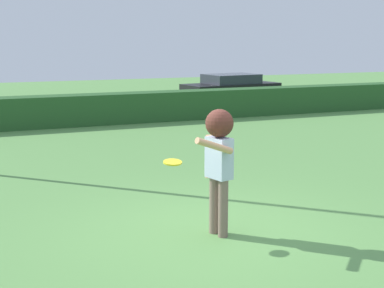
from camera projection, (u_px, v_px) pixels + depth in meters
name	position (u px, v px, depth m)	size (l,w,h in m)	color
ground_plane	(214.00, 232.00, 8.04)	(60.00, 60.00, 0.00)	#5C934B
person	(219.00, 152.00, 7.70)	(0.72, 0.69, 1.82)	#7E6259
frisbee	(173.00, 162.00, 7.55)	(0.26, 0.26, 0.05)	yellow
hedge_row	(75.00, 110.00, 17.76)	(28.30, 0.90, 0.99)	#275426
parked_car_black	(231.00, 87.00, 23.88)	(4.40, 2.28, 1.25)	black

